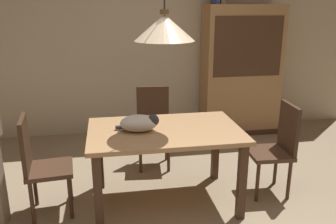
{
  "coord_description": "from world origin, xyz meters",
  "views": [
    {
      "loc": [
        -0.6,
        -2.48,
        1.85
      ],
      "look_at": [
        -0.04,
        0.73,
        0.85
      ],
      "focal_mm": 37.75,
      "sensor_mm": 36.0,
      "label": 1
    }
  ],
  "objects_px": {
    "chair_left_side": "(40,162)",
    "chair_right_side": "(277,145)",
    "pendant_lamp": "(165,27)",
    "chair_far_back": "(153,123)",
    "hutch_bookcase": "(241,73)",
    "dining_table": "(165,139)",
    "cat_sleeping": "(140,123)"
  },
  "relations": [
    {
      "from": "chair_far_back",
      "to": "hutch_bookcase",
      "type": "relative_size",
      "value": 0.5
    },
    {
      "from": "dining_table",
      "to": "chair_right_side",
      "type": "distance_m",
      "value": 1.14
    },
    {
      "from": "chair_left_side",
      "to": "chair_right_side",
      "type": "height_order",
      "value": "same"
    },
    {
      "from": "chair_right_side",
      "to": "hutch_bookcase",
      "type": "relative_size",
      "value": 0.5
    },
    {
      "from": "cat_sleeping",
      "to": "pendant_lamp",
      "type": "height_order",
      "value": "pendant_lamp"
    },
    {
      "from": "chair_left_side",
      "to": "chair_right_side",
      "type": "distance_m",
      "value": 2.26
    },
    {
      "from": "chair_left_side",
      "to": "hutch_bookcase",
      "type": "height_order",
      "value": "hutch_bookcase"
    },
    {
      "from": "chair_far_back",
      "to": "chair_right_side",
      "type": "distance_m",
      "value": 1.43
    },
    {
      "from": "chair_left_side",
      "to": "dining_table",
      "type": "bearing_deg",
      "value": 0.4
    },
    {
      "from": "chair_right_side",
      "to": "hutch_bookcase",
      "type": "xyz_separation_m",
      "value": [
        0.28,
        1.79,
        0.38
      ]
    },
    {
      "from": "cat_sleeping",
      "to": "hutch_bookcase",
      "type": "height_order",
      "value": "hutch_bookcase"
    },
    {
      "from": "chair_far_back",
      "to": "cat_sleeping",
      "type": "height_order",
      "value": "chair_far_back"
    },
    {
      "from": "cat_sleeping",
      "to": "dining_table",
      "type": "bearing_deg",
      "value": 3.21
    },
    {
      "from": "chair_right_side",
      "to": "chair_far_back",
      "type": "bearing_deg",
      "value": 141.81
    },
    {
      "from": "chair_right_side",
      "to": "cat_sleeping",
      "type": "distance_m",
      "value": 1.39
    },
    {
      "from": "chair_right_side",
      "to": "pendant_lamp",
      "type": "height_order",
      "value": "pendant_lamp"
    },
    {
      "from": "chair_left_side",
      "to": "hutch_bookcase",
      "type": "relative_size",
      "value": 0.5
    },
    {
      "from": "chair_far_back",
      "to": "chair_left_side",
      "type": "bearing_deg",
      "value": -142.02
    },
    {
      "from": "chair_left_side",
      "to": "pendant_lamp",
      "type": "relative_size",
      "value": 0.72
    },
    {
      "from": "dining_table",
      "to": "cat_sleeping",
      "type": "relative_size",
      "value": 3.58
    },
    {
      "from": "chair_far_back",
      "to": "hutch_bookcase",
      "type": "bearing_deg",
      "value": 32.87
    },
    {
      "from": "dining_table",
      "to": "pendant_lamp",
      "type": "xyz_separation_m",
      "value": [
        -0.0,
        0.0,
        1.01
      ]
    },
    {
      "from": "dining_table",
      "to": "hutch_bookcase",
      "type": "distance_m",
      "value": 2.29
    },
    {
      "from": "chair_right_side",
      "to": "cat_sleeping",
      "type": "height_order",
      "value": "chair_right_side"
    },
    {
      "from": "dining_table",
      "to": "chair_left_side",
      "type": "bearing_deg",
      "value": -179.6
    },
    {
      "from": "cat_sleeping",
      "to": "pendant_lamp",
      "type": "relative_size",
      "value": 0.3
    },
    {
      "from": "chair_left_side",
      "to": "cat_sleeping",
      "type": "distance_m",
      "value": 0.95
    },
    {
      "from": "chair_far_back",
      "to": "pendant_lamp",
      "type": "xyz_separation_m",
      "value": [
        -0.01,
        -0.88,
        1.15
      ]
    },
    {
      "from": "chair_left_side",
      "to": "chair_right_side",
      "type": "bearing_deg",
      "value": 0.1
    },
    {
      "from": "chair_right_side",
      "to": "cat_sleeping",
      "type": "xyz_separation_m",
      "value": [
        -1.36,
        -0.01,
        0.32
      ]
    },
    {
      "from": "chair_far_back",
      "to": "dining_table",
      "type": "bearing_deg",
      "value": -90.44
    },
    {
      "from": "chair_far_back",
      "to": "hutch_bookcase",
      "type": "height_order",
      "value": "hutch_bookcase"
    }
  ]
}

